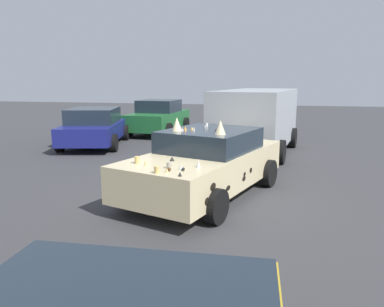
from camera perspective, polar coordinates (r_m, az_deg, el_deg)
ground_plane at (r=8.06m, az=2.09°, el=-6.38°), size 60.00×60.00×0.00m
art_car_decorated at (r=7.91m, az=2.26°, el=-1.36°), size 4.68×3.06×1.68m
parked_van_far_right at (r=12.73m, az=9.96°, el=5.44°), size 5.18×2.86×2.12m
parked_sedan_near_right at (r=17.17m, az=-5.15°, el=5.60°), size 4.08×2.22×1.55m
parked_sedan_row_back_far at (r=14.41m, az=-14.73°, el=3.99°), size 4.45×2.78×1.42m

